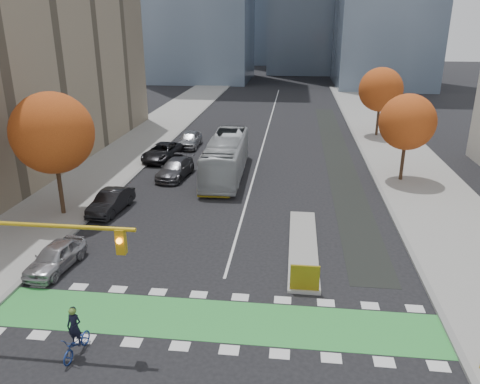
% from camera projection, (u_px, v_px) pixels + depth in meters
% --- Properties ---
extents(ground, '(300.00, 300.00, 0.00)m').
position_uv_depth(ground, '(206.00, 342.00, 19.03)').
color(ground, black).
rests_on(ground, ground).
extents(sidewalk_west, '(7.00, 120.00, 0.15)m').
position_uv_depth(sidewalk_west, '(92.00, 176.00, 39.15)').
color(sidewalk_west, gray).
rests_on(sidewalk_west, ground).
extents(sidewalk_east, '(7.00, 120.00, 0.15)m').
position_uv_depth(sidewalk_east, '(425.00, 189.00, 36.18)').
color(sidewalk_east, gray).
rests_on(sidewalk_east, ground).
extents(curb_west, '(0.30, 120.00, 0.16)m').
position_uv_depth(curb_west, '(132.00, 178.00, 38.76)').
color(curb_west, gray).
rests_on(curb_west, ground).
extents(curb_east, '(0.30, 120.00, 0.16)m').
position_uv_depth(curb_east, '(379.00, 187.00, 36.57)').
color(curb_east, gray).
rests_on(curb_east, ground).
extents(bike_crossing, '(20.00, 3.00, 0.01)m').
position_uv_depth(bike_crossing, '(213.00, 320.00, 20.43)').
color(bike_crossing, green).
rests_on(bike_crossing, ground).
extents(centre_line, '(0.15, 70.00, 0.01)m').
position_uv_depth(centre_line, '(267.00, 130.00, 56.35)').
color(centre_line, silver).
rests_on(centre_line, ground).
extents(bike_lane_paint, '(2.50, 50.00, 0.01)m').
position_uv_depth(bike_lane_paint, '(337.00, 153.00, 46.19)').
color(bike_lane_paint, black).
rests_on(bike_lane_paint, ground).
extents(median_island, '(1.60, 10.00, 0.16)m').
position_uv_depth(median_island, '(303.00, 246.00, 26.96)').
color(median_island, gray).
rests_on(median_island, ground).
extents(hazard_board, '(1.40, 0.12, 1.30)m').
position_uv_depth(hazard_board, '(305.00, 278.00, 22.24)').
color(hazard_board, yellow).
rests_on(hazard_board, median_island).
extents(tree_west, '(5.20, 5.20, 8.22)m').
position_uv_depth(tree_west, '(53.00, 133.00, 29.62)').
color(tree_west, '#332114').
rests_on(tree_west, ground).
extents(tree_east_near, '(4.40, 4.40, 7.08)m').
position_uv_depth(tree_east_near, '(407.00, 122.00, 36.57)').
color(tree_east_near, '#332114').
rests_on(tree_east_near, ground).
extents(tree_east_far, '(4.80, 4.80, 7.65)m').
position_uv_depth(tree_east_far, '(381.00, 90.00, 51.31)').
color(tree_east_far, '#332114').
rests_on(tree_east_far, ground).
extents(cyclist, '(0.84, 1.89, 2.12)m').
position_uv_depth(cyclist, '(76.00, 339.00, 18.08)').
color(cyclist, navy).
rests_on(cyclist, ground).
extents(bus, '(3.04, 11.95, 3.31)m').
position_uv_depth(bus, '(226.00, 157.00, 39.03)').
color(bus, '#B2B7BA').
rests_on(bus, ground).
extents(parked_car_a, '(2.06, 4.26, 1.40)m').
position_uv_depth(parked_car_a, '(55.00, 257.00, 24.44)').
color(parked_car_a, '#A4A3A9').
rests_on(parked_car_a, ground).
extents(parked_car_b, '(2.03, 4.62, 1.48)m').
position_uv_depth(parked_car_b, '(111.00, 202.00, 31.82)').
color(parked_car_b, black).
rests_on(parked_car_b, ground).
extents(parked_car_c, '(2.64, 5.32, 1.49)m').
position_uv_depth(parked_car_c, '(175.00, 169.00, 38.91)').
color(parked_car_c, '#4B4B50').
rests_on(parked_car_c, ground).
extents(parked_car_d, '(3.16, 5.79, 1.54)m').
position_uv_depth(parked_car_d, '(162.00, 152.00, 43.84)').
color(parked_car_d, black).
rests_on(parked_car_d, ground).
extents(parked_car_e, '(1.96, 4.82, 1.64)m').
position_uv_depth(parked_car_e, '(190.00, 139.00, 48.32)').
color(parked_car_e, '#A5A6AA').
rests_on(parked_car_e, ground).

